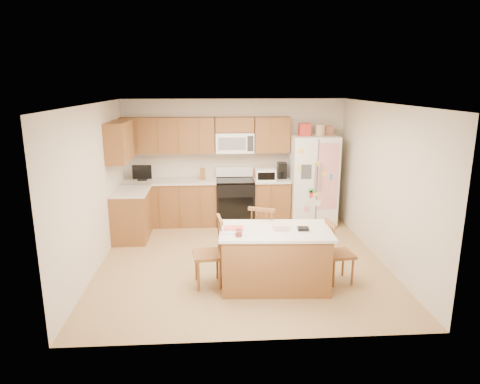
{
  "coord_description": "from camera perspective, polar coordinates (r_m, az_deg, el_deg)",
  "views": [
    {
      "loc": [
        -0.44,
        -6.46,
        2.79
      ],
      "look_at": [
        -0.0,
        0.35,
        1.06
      ],
      "focal_mm": 32.0,
      "sensor_mm": 36.0,
      "label": 1
    }
  ],
  "objects": [
    {
      "name": "windsor_chair_right",
      "position": [
        6.33,
        12.91,
        -7.99
      ],
      "size": [
        0.42,
        0.44,
        0.92
      ],
      "color": "brown",
      "rests_on": "ground"
    },
    {
      "name": "room_shell",
      "position": [
        6.61,
        0.22,
        2.47
      ],
      "size": [
        4.6,
        4.6,
        2.52
      ],
      "color": "beige",
      "rests_on": "ground"
    },
    {
      "name": "cabinetry",
      "position": [
        8.48,
        -7.26,
        1.34
      ],
      "size": [
        3.36,
        1.56,
        2.15
      ],
      "color": "brown",
      "rests_on": "ground"
    },
    {
      "name": "ground",
      "position": [
        7.05,
        0.21,
        -9.07
      ],
      "size": [
        4.5,
        4.5,
        0.0
      ],
      "primitive_type": "plane",
      "color": "#A88654",
      "rests_on": "ground"
    },
    {
      "name": "stove",
      "position": [
        8.72,
        -0.66,
        -1.16
      ],
      "size": [
        0.76,
        0.65,
        1.13
      ],
      "color": "black",
      "rests_on": "ground"
    },
    {
      "name": "windsor_chair_left",
      "position": [
        6.08,
        -4.07,
        -8.21
      ],
      "size": [
        0.46,
        0.47,
        1.0
      ],
      "color": "brown",
      "rests_on": "ground"
    },
    {
      "name": "windsor_chair_back",
      "position": [
        6.64,
        3.2,
        -6.18
      ],
      "size": [
        0.56,
        0.55,
        1.0
      ],
      "color": "brown",
      "rests_on": "ground"
    },
    {
      "name": "island",
      "position": [
        6.08,
        4.63,
        -8.69
      ],
      "size": [
        1.59,
        0.98,
        0.93
      ],
      "color": "brown",
      "rests_on": "ground"
    },
    {
      "name": "refrigerator",
      "position": [
        8.77,
        9.66,
        1.73
      ],
      "size": [
        0.9,
        0.79,
        2.04
      ],
      "color": "white",
      "rests_on": "ground"
    }
  ]
}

